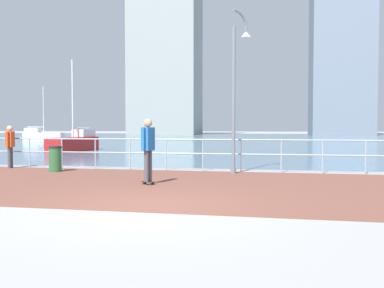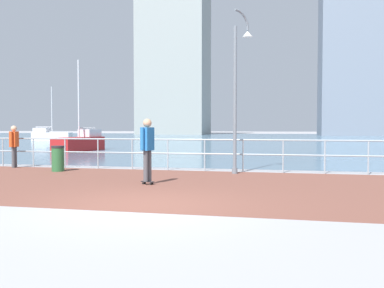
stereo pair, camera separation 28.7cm
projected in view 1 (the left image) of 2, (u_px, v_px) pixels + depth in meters
The scene contains 12 objects.
ground at pixel (253, 141), 47.78m from camera, with size 220.00×220.00×0.00m, color #9E9EA3.
brick_paving at pixel (179, 185), 11.64m from camera, with size 28.00×7.61×0.01m, color brown.
harbor_water at pixel (257, 139), 59.46m from camera, with size 180.00×88.00×0.00m, color slate.
waterfront_railing at pixel (203, 149), 15.34m from camera, with size 25.25×0.06×1.18m.
lamppost at pixel (237, 83), 14.52m from camera, with size 0.66×0.66×5.64m.
skateboarder at pixel (148, 145), 11.70m from camera, with size 0.41×0.55×1.84m.
bystander at pixel (10, 143), 16.48m from camera, with size 0.30×0.56×1.67m.
trash_bin at pixel (55, 159), 15.14m from camera, with size 0.46×0.46×0.93m.
sailboat_navy at pixel (42, 136), 49.56m from camera, with size 4.69×1.94×6.39m.
sailboat_ivory at pixel (74, 142), 28.35m from camera, with size 1.84×4.48×6.11m.
tower_concrete at pixel (165, 55), 94.02m from camera, with size 14.95×11.03×37.23m.
tower_glass at pixel (341, 22), 83.38m from camera, with size 11.41×12.58×46.67m.
Camera 1 is at (2.61, -8.18, 1.60)m, focal length 39.39 mm.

